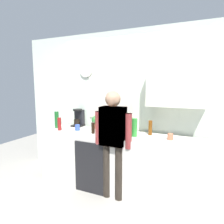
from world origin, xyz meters
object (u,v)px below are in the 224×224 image
at_px(dish_soap, 122,128).
at_px(bottle_dark_sauce, 93,128).
at_px(bottle_green_wine, 57,120).
at_px(cup_blue_mug, 77,128).
at_px(coffee_maker, 79,118).
at_px(bottle_olive_oil, 104,122).
at_px(cup_yellow_cup, 112,128).
at_px(cup_terracotta_mug, 170,137).
at_px(bottle_red_vinegar, 59,124).
at_px(potted_plant, 96,121).
at_px(person_at_sink, 113,136).
at_px(person_guest, 113,136).
at_px(bottle_amber_beer, 150,128).
at_px(mixing_bowl, 106,132).
at_px(bottle_clear_soda, 134,127).

bearing_deg(dish_soap, bottle_dark_sauce, -150.99).
relative_size(bottle_green_wine, cup_blue_mug, 3.00).
bearing_deg(coffee_maker, bottle_olive_oil, -4.52).
xyz_separation_m(cup_yellow_cup, cup_terracotta_mug, (1.02, -0.21, 0.00)).
height_order(cup_terracotta_mug, dish_soap, dish_soap).
height_order(bottle_red_vinegar, potted_plant, potted_plant).
bearing_deg(cup_terracotta_mug, dish_soap, 173.81).
bearing_deg(coffee_maker, cup_terracotta_mug, -7.77).
relative_size(bottle_green_wine, bottle_olive_oil, 1.20).
bearing_deg(potted_plant, cup_yellow_cup, 3.56).
xyz_separation_m(bottle_olive_oil, person_at_sink, (0.41, -0.51, -0.08)).
bearing_deg(bottle_green_wine, person_guest, -11.92).
bearing_deg(cup_yellow_cup, bottle_amber_beer, -5.12).
xyz_separation_m(coffee_maker, bottle_dark_sauce, (0.53, -0.38, -0.06)).
height_order(cup_yellow_cup, mixing_bowl, cup_yellow_cup).
bearing_deg(cup_yellow_cup, dish_soap, -28.41).
height_order(coffee_maker, mixing_bowl, coffee_maker).
distance_m(bottle_dark_sauce, bottle_clear_soda, 0.67).
distance_m(coffee_maker, bottle_amber_beer, 1.40).
relative_size(cup_terracotta_mug, cup_blue_mug, 0.92).
bearing_deg(dish_soap, person_guest, -86.32).
bearing_deg(bottle_clear_soda, person_guest, -127.98).
xyz_separation_m(bottle_green_wine, bottle_red_vinegar, (0.16, -0.13, -0.04)).
bearing_deg(bottle_olive_oil, dish_soap, -15.42).
bearing_deg(cup_terracotta_mug, bottle_green_wine, -178.29).
height_order(bottle_dark_sauce, cup_blue_mug, bottle_dark_sauce).
height_order(potted_plant, dish_soap, potted_plant).
bearing_deg(cup_terracotta_mug, cup_yellow_cup, 168.33).
relative_size(bottle_green_wine, cup_terracotta_mug, 3.26).
height_order(cup_blue_mug, person_at_sink, person_at_sink).
bearing_deg(bottle_amber_beer, coffee_maker, 176.42).
height_order(bottle_red_vinegar, person_guest, person_guest).
distance_m(bottle_amber_beer, person_guest, 0.64).
distance_m(coffee_maker, dish_soap, 0.96).
xyz_separation_m(potted_plant, person_at_sink, (0.57, -0.51, -0.09)).
xyz_separation_m(bottle_amber_beer, potted_plant, (-1.00, 0.04, 0.02)).
bearing_deg(cup_blue_mug, dish_soap, 11.84).
height_order(bottle_clear_soda, bottle_red_vinegar, bottle_clear_soda).
height_order(coffee_maker, cup_yellow_cup, coffee_maker).
relative_size(bottle_red_vinegar, bottle_amber_beer, 0.96).
height_order(mixing_bowl, person_at_sink, person_at_sink).
bearing_deg(bottle_dark_sauce, dish_soap, 29.01).
height_order(bottle_red_vinegar, cup_terracotta_mug, bottle_red_vinegar).
relative_size(coffee_maker, bottle_olive_oil, 1.32).
bearing_deg(cup_terracotta_mug, bottle_amber_beer, 155.83).
distance_m(cup_terracotta_mug, dish_soap, 0.79).
relative_size(cup_blue_mug, person_at_sink, 0.06).
distance_m(bottle_amber_beer, person_at_sink, 0.64).
relative_size(bottle_clear_soda, person_guest, 0.17).
height_order(bottle_amber_beer, cup_blue_mug, bottle_amber_beer).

